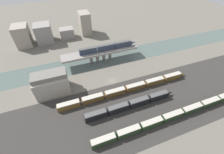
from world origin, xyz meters
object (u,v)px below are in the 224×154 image
(train_yard_near, at_px, (175,115))
(train_yard_far, at_px, (128,89))
(train_on_bridge, at_px, (108,47))
(train_yard_mid, at_px, (131,104))
(warehouse_building, at_px, (51,83))

(train_yard_near, height_order, train_yard_far, train_yard_far)
(train_on_bridge, bearing_deg, train_yard_near, -76.48)
(train_on_bridge, distance_m, train_yard_near, 62.08)
(train_on_bridge, relative_size, train_yard_mid, 0.84)
(train_on_bridge, bearing_deg, train_yard_far, -90.03)
(train_yard_near, bearing_deg, train_yard_mid, 143.52)
(train_yard_mid, xyz_separation_m, warehouse_building, (-37.37, 26.28, 4.37))
(train_yard_near, bearing_deg, warehouse_building, 144.44)
(train_yard_near, relative_size, train_yard_far, 1.07)
(train_yard_near, distance_m, warehouse_building, 68.07)
(train_yard_mid, bearing_deg, train_on_bridge, 85.71)
(train_on_bridge, relative_size, warehouse_building, 2.29)
(train_yard_near, height_order, train_yard_mid, train_yard_mid)
(train_on_bridge, distance_m, train_yard_mid, 47.41)
(train_yard_near, distance_m, train_yard_mid, 22.24)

